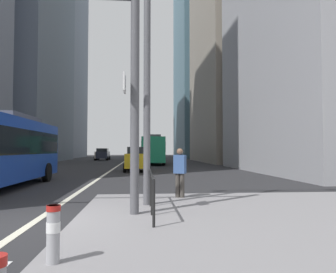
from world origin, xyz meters
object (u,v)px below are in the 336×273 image
object	(u,v)px
city_bus_red_receding	(152,149)
car_oncoming_far	(102,154)
car_receding_near	(138,159)
bollard_left	(53,231)
car_receding_far	(143,154)
street_lamp_post	(147,28)
car_oncoming_mid	(103,154)
traffic_signal_gantry	(44,51)
pedestrian_waiting	(180,170)

from	to	relation	value
city_bus_red_receding	car_oncoming_far	xyz separation A→B (m)	(-7.81, 15.38, -0.85)
car_receding_near	bollard_left	bearing A→B (deg)	-92.41
car_receding_near	car_oncoming_far	distance (m)	28.79
car_receding_far	street_lamp_post	world-z (taller)	street_lamp_post
city_bus_red_receding	street_lamp_post	bearing A→B (deg)	-92.02
car_oncoming_mid	car_receding_far	distance (m)	7.12
car_receding_far	car_oncoming_far	distance (m)	7.35
traffic_signal_gantry	bollard_left	bearing A→B (deg)	-70.79
city_bus_red_receding	car_oncoming_mid	bearing A→B (deg)	116.16
car_oncoming_far	bollard_left	size ratio (longest dim) A/B	5.43
car_oncoming_mid	pedestrian_waiting	xyz separation A→B (m)	(7.65, -43.47, 0.05)
car_receding_far	car_oncoming_far	world-z (taller)	same
car_oncoming_mid	street_lamp_post	bearing A→B (deg)	-81.71
pedestrian_waiting	car_receding_near	bearing A→B (deg)	95.90
city_bus_red_receding	traffic_signal_gantry	distance (m)	31.02
traffic_signal_gantry	bollard_left	xyz separation A→B (m)	(1.17, -3.37, -3.54)
car_receding_far	bollard_left	distance (m)	52.22
car_receding_near	traffic_signal_gantry	size ratio (longest dim) A/B	0.65
car_oncoming_far	bollard_left	bearing A→B (deg)	-83.77
car_receding_far	car_oncoming_mid	bearing A→B (deg)	-157.67
street_lamp_post	car_receding_near	bearing A→B (deg)	91.62
traffic_signal_gantry	pedestrian_waiting	bearing A→B (deg)	35.95
traffic_signal_gantry	street_lamp_post	xyz separation A→B (m)	(2.55, 1.33, 1.15)
car_receding_far	pedestrian_waiting	size ratio (longest dim) A/B	2.73
city_bus_red_receding	traffic_signal_gantry	world-z (taller)	traffic_signal_gantry
city_bus_red_receding	car_receding_far	bearing A→B (deg)	93.10
traffic_signal_gantry	car_oncoming_far	bearing A→B (deg)	95.24
city_bus_red_receding	pedestrian_waiting	size ratio (longest dim) A/B	6.66
traffic_signal_gantry	bollard_left	world-z (taller)	traffic_signal_gantry
car_receding_near	car_oncoming_mid	bearing A→B (deg)	102.16
car_receding_near	pedestrian_waiting	world-z (taller)	car_receding_near
car_oncoming_mid	car_receding_near	distance (m)	28.76
bollard_left	car_oncoming_far	bearing A→B (deg)	96.23
car_receding_near	street_lamp_post	size ratio (longest dim) A/B	0.54
car_receding_far	car_oncoming_far	size ratio (longest dim) A/B	1.01
car_oncoming_mid	car_oncoming_far	bearing A→B (deg)	-175.52
car_oncoming_mid	traffic_signal_gantry	xyz separation A→B (m)	(3.98, -46.13, 3.15)
car_oncoming_mid	traffic_signal_gantry	world-z (taller)	traffic_signal_gantry
pedestrian_waiting	car_receding_far	bearing A→B (deg)	91.32
car_receding_far	bollard_left	size ratio (longest dim) A/B	5.51
car_receding_near	street_lamp_post	bearing A→B (deg)	-88.38
car_oncoming_mid	car_oncoming_far	size ratio (longest dim) A/B	1.02
traffic_signal_gantry	street_lamp_post	distance (m)	3.09
city_bus_red_receding	traffic_signal_gantry	xyz separation A→B (m)	(-3.58, -30.73, 2.30)
car_receding_far	pedestrian_waiting	world-z (taller)	car_receding_far
car_receding_far	bollard_left	xyz separation A→B (m)	(-1.43, -52.20, -0.39)
street_lamp_post	bollard_left	xyz separation A→B (m)	(-1.37, -4.70, -4.68)
car_oncoming_far	street_lamp_post	size ratio (longest dim) A/B	0.55
car_oncoming_mid	car_receding_far	size ratio (longest dim) A/B	1.00
car_receding_near	car_receding_far	distance (m)	30.82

